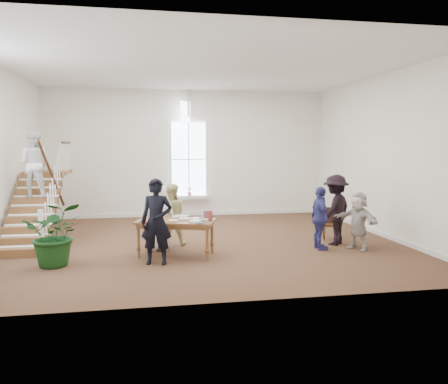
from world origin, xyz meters
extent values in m
plane|color=#4B331D|center=(0.00, 0.00, 0.00)|extent=(10.00, 10.00, 0.00)
plane|color=silver|center=(0.00, 4.50, 2.25)|extent=(10.00, 0.00, 10.00)
plane|color=silver|center=(0.00, -4.50, 2.25)|extent=(10.00, 0.00, 10.00)
plane|color=silver|center=(5.00, 0.00, 2.25)|extent=(0.00, 9.00, 9.00)
plane|color=white|center=(0.00, 0.00, 4.50)|extent=(10.00, 10.00, 0.00)
cube|color=white|center=(0.00, 4.32, 0.70)|extent=(1.45, 0.28, 0.10)
plane|color=white|center=(0.00, 4.44, 2.05)|extent=(2.60, 0.00, 2.60)
plane|color=white|center=(0.00, 4.44, 3.65)|extent=(0.60, 0.60, 0.85)
cube|color=white|center=(0.00, 4.47, 0.06)|extent=(10.00, 0.04, 0.12)
imported|color=pink|center=(0.00, 4.29, 0.90)|extent=(0.17, 0.17, 0.30)
cube|color=brown|center=(-4.35, -0.80, 0.10)|extent=(1.10, 0.30, 0.20)
cube|color=brown|center=(-4.35, -0.50, 0.30)|extent=(1.10, 0.30, 0.20)
cube|color=brown|center=(-4.35, -0.20, 0.50)|extent=(1.10, 0.30, 0.20)
cube|color=brown|center=(-4.35, 0.10, 0.70)|extent=(1.10, 0.30, 0.20)
cube|color=brown|center=(-4.35, 0.40, 0.90)|extent=(1.10, 0.30, 0.20)
cube|color=brown|center=(-4.35, 0.70, 1.10)|extent=(1.10, 0.30, 0.20)
cube|color=brown|center=(-4.35, 1.00, 1.30)|extent=(1.10, 0.30, 0.20)
cube|color=brown|center=(-4.35, 1.30, 1.50)|extent=(1.10, 0.30, 0.20)
cube|color=brown|center=(-4.35, 1.60, 1.70)|extent=(1.10, 0.30, 0.20)
cube|color=brown|center=(-4.35, 2.50, 1.74)|extent=(1.10, 1.20, 0.12)
cube|color=white|center=(-3.86, -0.95, 0.55)|extent=(0.10, 0.10, 1.10)
cylinder|color=#36210E|center=(-3.85, 0.40, 1.75)|extent=(0.07, 2.74, 1.86)
imported|color=silver|center=(-4.35, 0.70, 2.06)|extent=(0.94, 0.79, 1.72)
cube|color=brown|center=(-0.85, -1.31, 0.80)|extent=(1.95, 1.38, 0.05)
cube|color=brown|center=(-0.85, -1.31, 0.73)|extent=(1.80, 1.23, 0.10)
cylinder|color=brown|center=(-1.70, -1.40, 0.38)|extent=(0.07, 0.07, 0.78)
cylinder|color=brown|center=(-0.21, -1.87, 0.38)|extent=(0.07, 0.07, 0.78)
cylinder|color=brown|center=(-1.50, -0.74, 0.38)|extent=(0.07, 0.07, 0.78)
cylinder|color=brown|center=(0.00, -1.22, 0.38)|extent=(0.07, 0.07, 0.78)
cube|color=silver|center=(-0.39, -1.63, 0.85)|extent=(0.27, 0.26, 0.04)
cube|color=beige|center=(-0.65, -1.05, 0.86)|extent=(0.26, 0.26, 0.06)
cube|color=tan|center=(-0.93, -1.45, 0.84)|extent=(0.24, 0.31, 0.03)
cube|color=silver|center=(-0.47, -1.75, 0.85)|extent=(0.27, 0.26, 0.05)
cube|color=#4C5972|center=(-0.37, -1.79, 0.84)|extent=(0.28, 0.29, 0.02)
cube|color=maroon|center=(-1.50, -1.42, 0.85)|extent=(0.35, 0.36, 0.03)
cube|color=white|center=(-0.39, -1.41, 0.86)|extent=(0.28, 0.29, 0.06)
cube|color=#BFB299|center=(-0.83, -1.06, 0.85)|extent=(0.23, 0.31, 0.05)
cube|color=silver|center=(-1.41, -1.35, 0.84)|extent=(0.26, 0.27, 0.03)
cube|color=beige|center=(-0.66, -1.34, 0.85)|extent=(0.28, 0.28, 0.05)
cube|color=tan|center=(-0.21, -1.59, 0.86)|extent=(0.21, 0.25, 0.06)
cube|color=silver|center=(-0.24, -1.28, 0.85)|extent=(0.28, 0.26, 0.03)
imported|color=black|center=(-1.30, -1.96, 0.92)|extent=(0.75, 0.58, 1.84)
imported|color=silver|center=(-1.20, -0.71, 0.81)|extent=(0.86, 0.63, 1.61)
imported|color=#CEC380|center=(-0.90, -0.21, 0.79)|extent=(0.79, 0.63, 1.57)
imported|color=navy|center=(2.65, -1.29, 0.77)|extent=(0.39, 0.91, 1.54)
imported|color=black|center=(3.25, -0.84, 0.90)|extent=(1.32, 1.26, 1.80)
imported|color=beige|center=(3.55, -1.49, 0.71)|extent=(0.88, 1.38, 1.42)
imported|color=#113713|center=(-3.40, -1.73, 0.68)|extent=(1.36, 1.22, 1.37)
cube|color=#36210E|center=(3.36, -0.27, 0.40)|extent=(0.47, 0.47, 0.04)
cube|color=#36210E|center=(3.42, -0.11, 0.64)|extent=(0.37, 0.15, 0.44)
cylinder|color=#36210E|center=(3.17, -0.37, 0.20)|extent=(0.04, 0.04, 0.39)
cylinder|color=#36210E|center=(3.46, -0.46, 0.20)|extent=(0.04, 0.04, 0.39)
cylinder|color=#36210E|center=(3.27, -0.08, 0.20)|extent=(0.04, 0.04, 0.39)
cylinder|color=#36210E|center=(3.55, -0.17, 0.20)|extent=(0.04, 0.04, 0.39)
camera|label=1|loc=(-1.48, -11.22, 2.52)|focal=35.00mm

